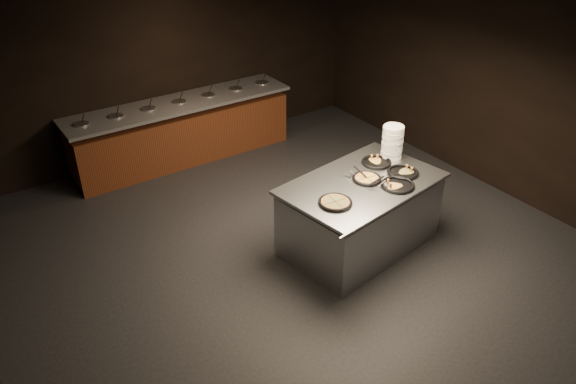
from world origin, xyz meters
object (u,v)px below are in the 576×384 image
serving_counter (360,216)px  plate_stack (392,142)px  pan_veggie_whole (335,202)px  pan_cheese_whole (367,178)px

serving_counter → plate_stack: bearing=13.1°
pan_veggie_whole → pan_cheese_whole: size_ratio=1.10×
pan_veggie_whole → pan_cheese_whole: bearing=17.9°
serving_counter → pan_veggie_whole: 0.80m
pan_cheese_whole → pan_veggie_whole: bearing=-162.1°
plate_stack → pan_cheese_whole: 0.76m
serving_counter → plate_stack: (0.76, 0.30, 0.71)m
serving_counter → plate_stack: 1.08m
plate_stack → pan_veggie_whole: size_ratio=1.10×
plate_stack → serving_counter: bearing=-158.2°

